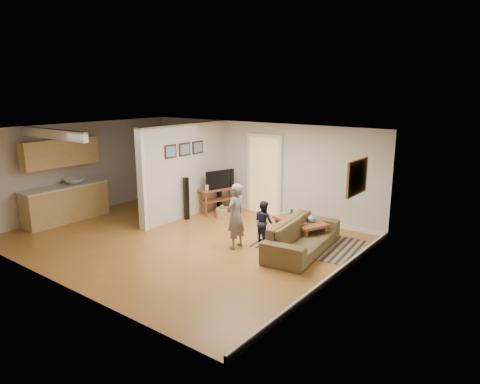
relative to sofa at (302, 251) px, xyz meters
The scene contains 11 objects.
ground 2.78m from the sofa, 159.01° to the right, with size 7.50×7.50×0.00m, color brown.
room_shell 3.99m from the sofa, behind, with size 7.54×6.02×2.52m.
area_rug 0.51m from the sofa, 101.59° to the left, with size 2.28×1.67×0.01m, color black.
sofa is the anchor object (origin of this frame).
coffee_table 0.82m from the sofa, 121.93° to the left, with size 1.37×1.09×0.71m.
tv_console 3.60m from the sofa, 160.35° to the left, with size 0.73×1.19×0.96m.
speaker_left 3.65m from the sofa, behind, with size 0.11×0.11×1.14m, color black.
speaker_right 3.96m from the sofa, 156.66° to the left, with size 0.11×0.11×1.08m, color black.
toy_basket 3.03m from the sofa, 163.05° to the left, with size 0.41×0.41×0.36m.
child 1.44m from the sofa, 151.60° to the right, with size 0.52×0.34×1.43m, color slate.
toddler 0.99m from the sofa, behind, with size 0.47×0.37×0.96m, color #1B1C38.
Camera 1 is at (6.72, -6.64, 3.36)m, focal length 32.00 mm.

